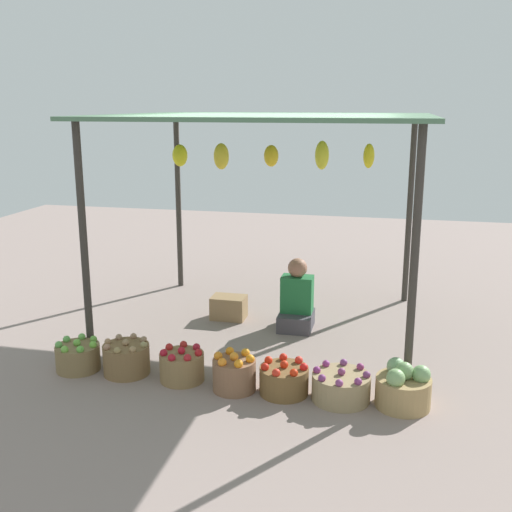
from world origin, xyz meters
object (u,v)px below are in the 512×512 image
object	(u,v)px
basket_green_apples	(78,356)
basket_purple_onions	(341,386)
basket_cabbages	(403,388)
wooden_crate_near_vendor	(229,307)
basket_potatoes	(126,358)
basket_red_apples	(182,366)
basket_oranges	(234,373)
vendor_person	(297,302)
basket_red_tomatoes	(284,379)

from	to	relation	value
basket_green_apples	basket_purple_onions	xyz separation A→B (m)	(2.43, -0.06, -0.01)
basket_cabbages	wooden_crate_near_vendor	distance (m)	2.59
basket_potatoes	basket_red_apples	size ratio (longest dim) A/B	1.07
basket_purple_onions	basket_cabbages	distance (m)	0.50
basket_purple_onions	basket_cabbages	bearing A→B (deg)	-0.16
basket_oranges	wooden_crate_near_vendor	distance (m)	1.81
vendor_person	basket_cabbages	bearing A→B (deg)	-54.61
basket_green_apples	basket_potatoes	distance (m)	0.47
basket_oranges	basket_cabbages	world-z (taller)	basket_cabbages
basket_red_apples	basket_purple_onions	world-z (taller)	basket_red_apples
basket_purple_onions	basket_red_apples	bearing A→B (deg)	177.43
basket_cabbages	wooden_crate_near_vendor	xyz separation A→B (m)	(-1.93, 1.72, -0.03)
basket_oranges	basket_red_tomatoes	distance (m)	0.43
vendor_person	basket_potatoes	size ratio (longest dim) A/B	1.85
basket_cabbages	basket_potatoes	bearing A→B (deg)	177.93
vendor_person	basket_red_apples	size ratio (longest dim) A/B	1.97
basket_red_apples	basket_red_tomatoes	world-z (taller)	basket_red_apples
basket_potatoes	basket_purple_onions	bearing A→B (deg)	-2.56
basket_red_apples	wooden_crate_near_vendor	distance (m)	1.65
vendor_person	basket_green_apples	size ratio (longest dim) A/B	1.93
basket_oranges	basket_cabbages	xyz separation A→B (m)	(1.41, 0.01, 0.01)
basket_oranges	basket_cabbages	distance (m)	1.41
basket_oranges	basket_red_tomatoes	xyz separation A→B (m)	(0.43, 0.02, -0.02)
basket_red_tomatoes	basket_cabbages	bearing A→B (deg)	-0.71
wooden_crate_near_vendor	basket_cabbages	bearing A→B (deg)	-41.61
basket_oranges	wooden_crate_near_vendor	bearing A→B (deg)	106.78
basket_potatoes	basket_purple_onions	size ratio (longest dim) A/B	0.87
basket_potatoes	basket_purple_onions	xyz separation A→B (m)	(1.95, -0.09, -0.02)
basket_red_apples	basket_red_tomatoes	xyz separation A→B (m)	(0.93, -0.05, -0.01)
basket_green_apples	basket_purple_onions	world-z (taller)	basket_green_apples
basket_red_apples	wooden_crate_near_vendor	world-z (taller)	basket_red_apples
basket_green_apples	vendor_person	bearing A→B (deg)	40.39
basket_purple_onions	basket_oranges	bearing A→B (deg)	-179.12
basket_green_apples	wooden_crate_near_vendor	size ratio (longest dim) A/B	1.05
basket_oranges	basket_purple_onions	world-z (taller)	basket_oranges
basket_red_apples	basket_cabbages	bearing A→B (deg)	-1.94
basket_potatoes	wooden_crate_near_vendor	size ratio (longest dim) A/B	1.09
basket_oranges	wooden_crate_near_vendor	xyz separation A→B (m)	(-0.52, 1.73, -0.02)
basket_potatoes	basket_cabbages	distance (m)	2.45
basket_potatoes	basket_red_apples	bearing A→B (deg)	-2.51
basket_red_apples	basket_green_apples	bearing A→B (deg)	179.95
basket_green_apples	wooden_crate_near_vendor	xyz separation A→B (m)	(0.99, 1.65, 0.00)
vendor_person	basket_cabbages	size ratio (longest dim) A/B	1.75
vendor_person	wooden_crate_near_vendor	size ratio (longest dim) A/B	2.02
basket_cabbages	wooden_crate_near_vendor	world-z (taller)	basket_cabbages
basket_red_apples	basket_red_tomatoes	bearing A→B (deg)	-3.24
basket_red_tomatoes	wooden_crate_near_vendor	xyz separation A→B (m)	(-0.95, 1.71, 0.00)
basket_oranges	wooden_crate_near_vendor	size ratio (longest dim) A/B	0.97
basket_red_tomatoes	vendor_person	bearing A→B (deg)	95.37
basket_green_apples	wooden_crate_near_vendor	world-z (taller)	basket_green_apples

